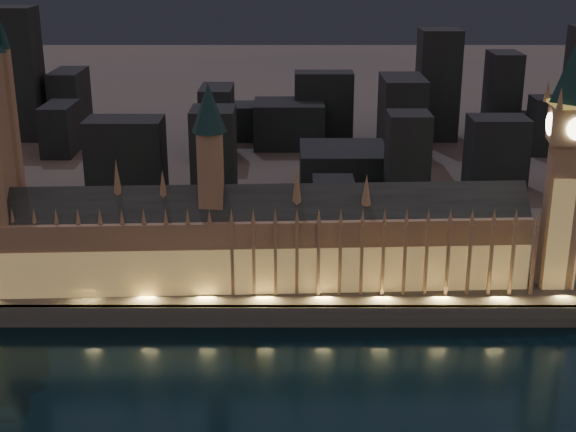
{
  "coord_description": "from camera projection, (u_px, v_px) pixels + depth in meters",
  "views": [
    {
      "loc": [
        5.13,
        -223.79,
        135.13
      ],
      "look_at": [
        5.0,
        55.0,
        38.0
      ],
      "focal_mm": 50.0,
      "sensor_mm": 36.0,
      "label": 1
    }
  ],
  "objects": [
    {
      "name": "ground_plane",
      "position": [
        272.0,
        385.0,
        255.79
      ],
      "size": [
        2000.0,
        2000.0,
        0.0
      ],
      "primitive_type": "plane",
      "color": "black",
      "rests_on": "ground"
    },
    {
      "name": "north_bank",
      "position": [
        283.0,
        86.0,
        745.53
      ],
      "size": [
        2000.0,
        960.0,
        8.0
      ],
      "primitive_type": "cube",
      "color": "#3D4442",
      "rests_on": "ground"
    },
    {
      "name": "embankment_wall",
      "position": [
        274.0,
        316.0,
        293.19
      ],
      "size": [
        2000.0,
        2.5,
        8.0
      ],
      "primitive_type": "cube",
      "color": "#3F4942",
      "rests_on": "ground"
    },
    {
      "name": "palace_of_westminster",
      "position": [
        263.0,
        239.0,
        305.43
      ],
      "size": [
        202.0,
        29.05,
        78.0
      ],
      "color": "#896C50",
      "rests_on": "north_bank"
    },
    {
      "name": "elizabeth_tower",
      "position": [
        570.0,
        139.0,
        292.64
      ],
      "size": [
        18.0,
        18.0,
        103.48
      ],
      "color": "#896C50",
      "rests_on": "north_bank"
    },
    {
      "name": "city_backdrop",
      "position": [
        335.0,
        121.0,
        477.49
      ],
      "size": [
        460.75,
        215.63,
        85.57
      ],
      "color": "black",
      "rests_on": "north_bank"
    }
  ]
}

